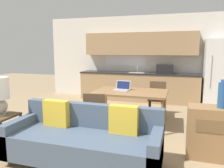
# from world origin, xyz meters

# --- Properties ---
(wall_back) EXTENTS (6.40, 0.07, 2.70)m
(wall_back) POSITION_xyz_m (-0.01, 4.63, 1.35)
(wall_back) COLOR silver
(wall_back) RESTS_ON ground_plane
(kitchen_counter) EXTENTS (3.74, 0.65, 2.15)m
(kitchen_counter) POSITION_xyz_m (0.01, 4.33, 0.84)
(kitchen_counter) COLOR tan
(kitchen_counter) RESTS_ON ground_plane
(refrigerator) EXTENTS (0.69, 0.73, 1.91)m
(refrigerator) POSITION_xyz_m (2.26, 4.23, 0.95)
(refrigerator) COLOR white
(refrigerator) RESTS_ON ground_plane
(dining_table) EXTENTS (1.52, 0.97, 0.74)m
(dining_table) POSITION_xyz_m (0.27, 1.96, 0.68)
(dining_table) COLOR olive
(dining_table) RESTS_ON ground_plane
(couch) EXTENTS (2.15, 0.80, 0.85)m
(couch) POSITION_xyz_m (0.01, 0.19, 0.34)
(couch) COLOR #3D2D1E
(couch) RESTS_ON ground_plane
(side_table) EXTENTS (0.47, 0.47, 0.59)m
(side_table) POSITION_xyz_m (-1.44, 0.15, 0.39)
(side_table) COLOR brown
(side_table) RESTS_ON ground_plane
(vase) EXTENTS (0.13, 0.13, 0.41)m
(vase) POSITION_xyz_m (1.85, 0.87, 0.97)
(vase) COLOR #234C84
(vase) RESTS_ON credenza
(dining_chair_far_right) EXTENTS (0.43, 0.43, 0.84)m
(dining_chair_far_right) POSITION_xyz_m (0.76, 2.82, 0.47)
(dining_chair_far_right) COLOR brown
(dining_chair_far_right) RESTS_ON ground_plane
(dining_chair_near_left) EXTENTS (0.47, 0.47, 0.84)m
(dining_chair_near_left) POSITION_xyz_m (-0.20, 1.16, 0.47)
(dining_chair_near_left) COLOR brown
(dining_chair_near_left) RESTS_ON ground_plane
(laptop) EXTENTS (0.34, 0.28, 0.20)m
(laptop) POSITION_xyz_m (0.07, 2.03, 0.79)
(laptop) COLOR #B7BABC
(laptop) RESTS_ON dining_table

